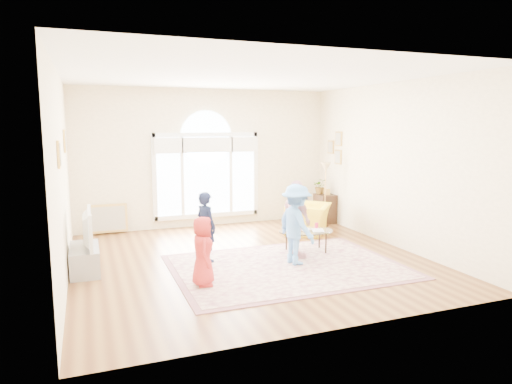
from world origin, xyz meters
name	(u,v)px	position (x,y,z in m)	size (l,w,h in m)	color
ground	(250,259)	(0.00, 0.00, 0.00)	(6.00, 6.00, 0.00)	#552F16
room_shell	(208,160)	(0.01, 2.83, 1.57)	(6.00, 6.00, 6.00)	#FEEFC6
area_rug	(287,266)	(0.44, -0.63, 0.01)	(3.60, 2.60, 0.02)	beige
rug_border	(287,267)	(0.44, -0.63, 0.01)	(3.80, 2.80, 0.01)	#8A5861
tv_console	(85,259)	(-2.75, 0.30, 0.21)	(0.45, 1.00, 0.42)	gray
television	(84,229)	(-2.74, 0.30, 0.72)	(0.17, 1.05, 0.61)	black
coffee_table	(306,232)	(1.15, 0.06, 0.40)	(1.13, 0.82, 0.54)	silver
armchair	(308,219)	(1.89, 1.41, 0.32)	(1.00, 0.87, 0.65)	yellow
side_cabinet	(325,208)	(2.78, 2.27, 0.35)	(0.40, 0.50, 0.70)	black
floor_lamp	(326,172)	(2.58, 1.93, 1.28)	(0.25, 0.25, 1.51)	black
plant_pedestal	(320,208)	(2.70, 2.39, 0.35)	(0.20, 0.20, 0.70)	white
potted_plant	(320,186)	(2.70, 2.39, 0.89)	(0.34, 0.29, 0.37)	#33722D
leaning_picture	(109,234)	(-2.25, 2.90, 0.00)	(0.80, 0.05, 0.62)	tan
child_red	(203,251)	(-1.11, -1.03, 0.54)	(0.51, 0.33, 1.04)	red
child_navy	(206,227)	(-0.76, 0.13, 0.63)	(0.45, 0.29, 1.22)	black
child_pink	(296,219)	(0.79, -0.24, 0.72)	(0.82, 0.34, 1.40)	#F1ADB7
child_blue	(296,224)	(0.65, -0.55, 0.71)	(0.89, 0.51, 1.37)	#5A96E2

